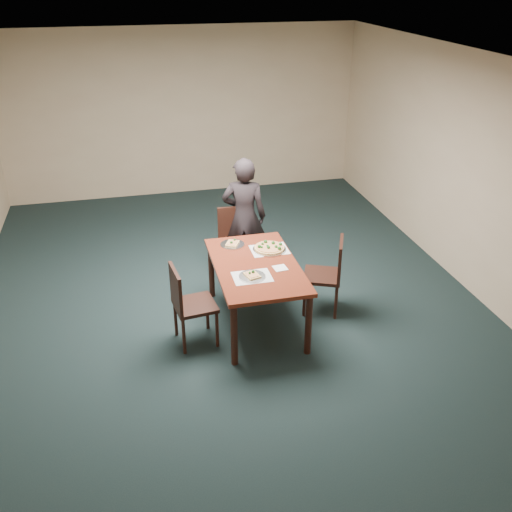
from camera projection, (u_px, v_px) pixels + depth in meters
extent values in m
plane|color=black|center=(230.00, 307.00, 6.81)|extent=(8.00, 8.00, 0.00)
plane|color=#CBAE8D|center=(182.00, 113.00, 9.63)|extent=(6.00, 0.00, 6.00)
plane|color=#CBAE8D|center=(385.00, 497.00, 2.71)|extent=(6.00, 0.00, 6.00)
plane|color=#CBAE8D|center=(474.00, 176.00, 6.79)|extent=(0.00, 8.00, 8.00)
plane|color=white|center=(223.00, 63.00, 5.53)|extent=(8.00, 8.00, 0.00)
cube|color=#591D11|center=(256.00, 266.00, 6.20)|extent=(0.90, 1.50, 0.04)
cylinder|color=black|center=(234.00, 335.00, 5.69)|extent=(0.07, 0.07, 0.70)
cylinder|color=black|center=(211.00, 271.00, 6.89)|extent=(0.07, 0.07, 0.70)
cylinder|color=black|center=(308.00, 325.00, 5.85)|extent=(0.07, 0.07, 0.70)
cylinder|color=black|center=(274.00, 264.00, 7.05)|extent=(0.07, 0.07, 0.70)
cube|color=black|center=(237.00, 246.00, 7.27)|extent=(0.43, 0.43, 0.04)
cylinder|color=black|center=(226.00, 270.00, 7.19)|extent=(0.04, 0.04, 0.43)
cylinder|color=black|center=(221.00, 257.00, 7.50)|extent=(0.04, 0.04, 0.43)
cylinder|color=black|center=(253.00, 267.00, 7.25)|extent=(0.04, 0.04, 0.43)
cylinder|color=black|center=(248.00, 254.00, 7.57)|extent=(0.04, 0.04, 0.43)
cube|color=black|center=(234.00, 223.00, 7.33)|extent=(0.42, 0.05, 0.44)
cube|color=black|center=(195.00, 305.00, 6.01)|extent=(0.47, 0.47, 0.04)
cylinder|color=black|center=(217.00, 329.00, 6.02)|extent=(0.04, 0.04, 0.43)
cylinder|color=black|center=(184.00, 336.00, 5.91)|extent=(0.04, 0.04, 0.43)
cylinder|color=black|center=(207.00, 312.00, 6.32)|extent=(0.04, 0.04, 0.43)
cylinder|color=black|center=(176.00, 318.00, 6.21)|extent=(0.04, 0.04, 0.43)
cube|color=black|center=(176.00, 289.00, 5.84)|extent=(0.09, 0.42, 0.44)
cube|color=black|center=(322.00, 276.00, 6.57)|extent=(0.55, 0.55, 0.04)
cylinder|color=black|center=(307.00, 284.00, 6.87)|extent=(0.04, 0.04, 0.43)
cylinder|color=black|center=(337.00, 287.00, 6.81)|extent=(0.04, 0.04, 0.43)
cylinder|color=black|center=(304.00, 300.00, 6.55)|extent=(0.04, 0.04, 0.43)
cylinder|color=black|center=(336.00, 303.00, 6.50)|extent=(0.04, 0.04, 0.43)
cube|color=black|center=(340.00, 259.00, 6.43)|extent=(0.20, 0.40, 0.44)
imported|color=black|center=(244.00, 216.00, 7.29)|extent=(0.65, 0.52, 1.55)
cube|color=white|center=(269.00, 250.00, 6.50)|extent=(0.42, 0.32, 0.00)
cube|color=white|center=(252.00, 277.00, 5.94)|extent=(0.40, 0.30, 0.00)
cylinder|color=silver|center=(269.00, 249.00, 6.50)|extent=(0.38, 0.38, 0.01)
cylinder|color=#DD9F55|center=(269.00, 248.00, 6.49)|extent=(0.34, 0.34, 0.02)
cylinder|color=#EFCD7C|center=(269.00, 247.00, 6.48)|extent=(0.30, 0.30, 0.01)
sphere|color=#154615|center=(262.00, 244.00, 6.52)|extent=(0.03, 0.03, 0.03)
sphere|color=#154615|center=(276.00, 246.00, 6.46)|extent=(0.04, 0.04, 0.04)
sphere|color=#154615|center=(269.00, 247.00, 6.44)|extent=(0.04, 0.04, 0.04)
sphere|color=#154615|center=(259.00, 246.00, 6.45)|extent=(0.04, 0.04, 0.04)
sphere|color=#154615|center=(279.00, 248.00, 6.41)|extent=(0.04, 0.04, 0.04)
sphere|color=#154615|center=(280.00, 244.00, 6.51)|extent=(0.04, 0.04, 0.04)
sphere|color=#154615|center=(268.00, 246.00, 6.47)|extent=(0.03, 0.03, 0.03)
sphere|color=#154615|center=(266.00, 242.00, 6.57)|extent=(0.04, 0.04, 0.04)
sphere|color=#154615|center=(262.00, 247.00, 6.45)|extent=(0.03, 0.03, 0.03)
sphere|color=#154615|center=(273.00, 243.00, 6.54)|extent=(0.04, 0.04, 0.04)
cylinder|color=silver|center=(252.00, 276.00, 5.94)|extent=(0.28, 0.28, 0.01)
cube|color=#DD9F55|center=(252.00, 275.00, 5.93)|extent=(0.17, 0.20, 0.02)
cube|color=#EFCD7C|center=(252.00, 274.00, 5.92)|extent=(0.13, 0.16, 0.01)
sphere|color=#154615|center=(250.00, 273.00, 5.93)|extent=(0.03, 0.03, 0.03)
sphere|color=#154615|center=(253.00, 272.00, 5.95)|extent=(0.03, 0.03, 0.03)
cylinder|color=silver|center=(232.00, 244.00, 6.61)|extent=(0.28, 0.28, 0.01)
cube|color=#DD9F55|center=(232.00, 243.00, 6.61)|extent=(0.19, 0.21, 0.02)
cube|color=#EFCD7C|center=(232.00, 243.00, 6.60)|extent=(0.15, 0.17, 0.01)
sphere|color=#154615|center=(231.00, 242.00, 6.57)|extent=(0.03, 0.03, 0.03)
sphere|color=#154615|center=(235.00, 240.00, 6.64)|extent=(0.03, 0.03, 0.03)
cube|color=white|center=(280.00, 268.00, 6.10)|extent=(0.15, 0.15, 0.01)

